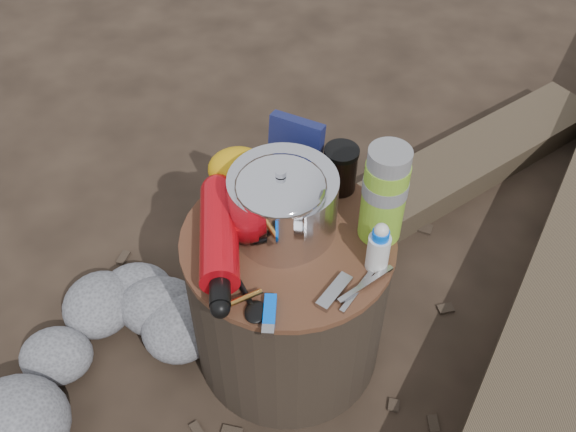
# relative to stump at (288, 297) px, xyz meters

# --- Properties ---
(ground) EXTENTS (60.00, 60.00, 0.00)m
(ground) POSITION_rel_stump_xyz_m (0.00, 0.00, -0.21)
(ground) COLOR #2D2219
(ground) RESTS_ON ground
(stump) EXTENTS (0.45, 0.45, 0.41)m
(stump) POSITION_rel_stump_xyz_m (0.00, 0.00, 0.00)
(stump) COLOR black
(stump) RESTS_ON ground
(rock_ring) EXTENTS (0.39, 0.84, 0.17)m
(rock_ring) POSITION_rel_stump_xyz_m (-0.41, -0.28, -0.12)
(rock_ring) COLOR slate
(rock_ring) RESTS_ON ground
(log_small) EXTENTS (0.92, 0.85, 0.09)m
(log_small) POSITION_rel_stump_xyz_m (0.48, 0.69, -0.16)
(log_small) COLOR #3D3224
(log_small) RESTS_ON ground
(foil_windscreen) EXTENTS (0.22, 0.22, 0.14)m
(foil_windscreen) POSITION_rel_stump_xyz_m (-0.01, 0.03, 0.27)
(foil_windscreen) COLOR silver
(foil_windscreen) RESTS_ON stump
(camping_pot) EXTENTS (0.17, 0.17, 0.17)m
(camping_pot) POSITION_rel_stump_xyz_m (-0.01, 0.00, 0.29)
(camping_pot) COLOR silver
(camping_pot) RESTS_ON stump
(fuel_bottle) EXTENTS (0.14, 0.33, 0.08)m
(fuel_bottle) POSITION_rel_stump_xyz_m (-0.13, -0.04, 0.25)
(fuel_bottle) COLOR red
(fuel_bottle) RESTS_ON stump
(thermos) EXTENTS (0.09, 0.09, 0.22)m
(thermos) POSITION_rel_stump_xyz_m (0.19, 0.04, 0.32)
(thermos) COLOR #7AAE29
(thermos) RESTS_ON stump
(travel_mug) EXTENTS (0.07, 0.07, 0.11)m
(travel_mug) POSITION_rel_stump_xyz_m (0.10, 0.16, 0.26)
(travel_mug) COLOR black
(travel_mug) RESTS_ON stump
(stuff_sack) EXTENTS (0.14, 0.11, 0.09)m
(stuff_sack) POSITION_rel_stump_xyz_m (-0.12, 0.15, 0.25)
(stuff_sack) COLOR #D1980C
(stuff_sack) RESTS_ON stump
(food_pouch) EXTENTS (0.12, 0.07, 0.15)m
(food_pouch) POSITION_rel_stump_xyz_m (-0.00, 0.19, 0.28)
(food_pouch) COLOR #131847
(food_pouch) RESTS_ON stump
(lighter) EXTENTS (0.03, 0.09, 0.02)m
(lighter) POSITION_rel_stump_xyz_m (-0.01, -0.19, 0.21)
(lighter) COLOR #0058F6
(lighter) RESTS_ON stump
(multitool) EXTENTS (0.07, 0.09, 0.01)m
(multitool) POSITION_rel_stump_xyz_m (0.10, -0.13, 0.21)
(multitool) COLOR #A2A2A6
(multitool) RESTS_ON stump
(pot_grabber) EXTENTS (0.11, 0.13, 0.01)m
(pot_grabber) POSITION_rel_stump_xyz_m (0.15, -0.11, 0.21)
(pot_grabber) COLOR #A2A2A6
(pot_grabber) RESTS_ON stump
(spork) EXTENTS (0.12, 0.16, 0.01)m
(spork) POSITION_rel_stump_xyz_m (-0.08, -0.13, 0.21)
(spork) COLOR black
(spork) RESTS_ON stump
(squeeze_bottle) EXTENTS (0.04, 0.04, 0.11)m
(squeeze_bottle) POSITION_rel_stump_xyz_m (0.18, -0.05, 0.26)
(squeeze_bottle) COLOR silver
(squeeze_bottle) RESTS_ON stump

